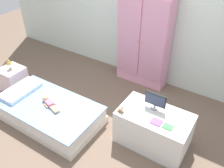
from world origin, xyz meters
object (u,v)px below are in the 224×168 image
at_px(wardrobe, 144,39).
at_px(rocking_horse_toy, 121,109).
at_px(nightstand, 14,79).
at_px(table_lamp, 9,62).
at_px(bed, 49,112).
at_px(book_purple, 156,122).
at_px(tv_stand, 153,129).
at_px(doll, 48,101).
at_px(book_green, 168,127).
at_px(tv_monitor, 155,100).

xyz_separation_m(wardrobe, rocking_horse_toy, (0.41, -1.40, -0.27)).
distance_m(nightstand, table_lamp, 0.34).
height_order(bed, rocking_horse_toy, rocking_horse_toy).
height_order(table_lamp, book_purple, table_lamp).
xyz_separation_m(nightstand, book_purple, (2.55, 0.06, 0.31)).
bearing_deg(bed, tv_stand, 15.60).
height_order(doll, nightstand, nightstand).
bearing_deg(wardrobe, doll, -112.96).
distance_m(wardrobe, tv_stand, 1.55).
bearing_deg(rocking_horse_toy, bed, -168.94).
bearing_deg(book_purple, book_green, 0.00).
xyz_separation_m(tv_monitor, book_green, (0.26, -0.21, -0.13)).
distance_m(doll, nightstand, 1.06).
height_order(nightstand, book_purple, book_purple).
distance_m(doll, rocking_horse_toy, 1.13).
distance_m(wardrobe, tv_monitor, 1.35).
distance_m(doll, tv_monitor, 1.52).
xyz_separation_m(bed, doll, (-0.01, 0.02, 0.18)).
distance_m(doll, tv_stand, 1.51).
bearing_deg(doll, book_green, 8.99).
height_order(doll, wardrobe, wardrobe).
relative_size(bed, rocking_horse_toy, 14.52).
relative_size(tv_stand, book_green, 7.73).
xyz_separation_m(doll, table_lamp, (-1.03, 0.21, 0.22)).
bearing_deg(bed, book_green, 9.77).
relative_size(bed, book_green, 12.95).
xyz_separation_m(book_purple, book_green, (0.14, 0.00, -0.00)).
height_order(table_lamp, tv_stand, table_lamp).
height_order(tv_monitor, book_purple, tv_monitor).
xyz_separation_m(table_lamp, tv_stand, (2.49, 0.17, -0.29)).
height_order(bed, book_purple, book_purple).
bearing_deg(nightstand, tv_monitor, 6.22).
relative_size(tv_stand, book_purple, 6.88).
relative_size(bed, tv_stand, 1.68).
relative_size(tv_monitor, book_green, 2.31).
relative_size(wardrobe, tv_stand, 1.81).
bearing_deg(book_green, wardrobe, 126.79).
height_order(tv_monitor, book_green, tv_monitor).
relative_size(nightstand, rocking_horse_toy, 3.87).
height_order(table_lamp, rocking_horse_toy, rocking_horse_toy).
xyz_separation_m(bed, book_purple, (1.52, 0.29, 0.37)).
relative_size(tv_monitor, book_purple, 2.06).
height_order(table_lamp, tv_monitor, tv_monitor).
bearing_deg(book_green, book_purple, 180.00).
height_order(book_purple, book_green, same).
xyz_separation_m(doll, nightstand, (-1.03, 0.21, -0.11)).
relative_size(doll, wardrobe, 0.24).
distance_m(wardrobe, book_green, 1.69).
xyz_separation_m(tv_monitor, book_purple, (0.12, -0.21, -0.13)).
xyz_separation_m(bed, tv_stand, (1.45, 0.41, 0.11)).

